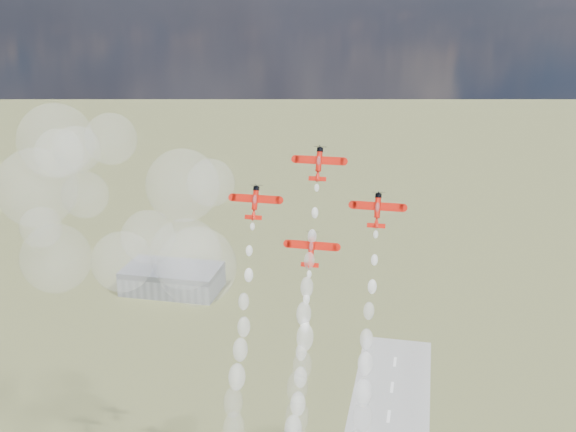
% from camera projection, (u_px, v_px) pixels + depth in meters
% --- Properties ---
extents(hangar, '(50.00, 28.00, 13.00)m').
position_uv_depth(hangar, '(172.00, 279.00, 356.26)').
color(hangar, gray).
rests_on(hangar, ground).
extents(plane_lead, '(10.73, 5.41, 7.09)m').
position_uv_depth(plane_lead, '(319.00, 163.00, 146.42)').
color(plane_lead, red).
rests_on(plane_lead, ground).
extents(plane_left, '(10.73, 5.41, 7.09)m').
position_uv_depth(plane_left, '(255.00, 202.00, 147.78)').
color(plane_left, red).
rests_on(plane_left, ground).
extents(plane_right, '(10.73, 5.41, 7.09)m').
position_uv_depth(plane_right, '(377.00, 209.00, 142.54)').
color(plane_right, red).
rests_on(plane_right, ground).
extents(plane_slot, '(10.73, 5.41, 7.09)m').
position_uv_depth(plane_slot, '(311.00, 249.00, 143.89)').
color(plane_slot, red).
rests_on(plane_slot, ground).
extents(smoke_trail_lead, '(5.21, 27.53, 51.47)m').
position_uv_depth(smoke_trail_lead, '(299.00, 388.00, 139.90)').
color(smoke_trail_lead, white).
rests_on(smoke_trail_lead, plane_lead).
extents(smoke_trail_left, '(5.34, 27.37, 51.63)m').
position_uv_depth(smoke_trail_left, '(232.00, 426.00, 141.50)').
color(smoke_trail_left, white).
rests_on(smoke_trail_left, plane_left).
extents(drifted_smoke_cloud, '(60.87, 34.22, 54.10)m').
position_uv_depth(drifted_smoke_cloud, '(120.00, 215.00, 174.39)').
color(drifted_smoke_cloud, white).
rests_on(drifted_smoke_cloud, ground).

